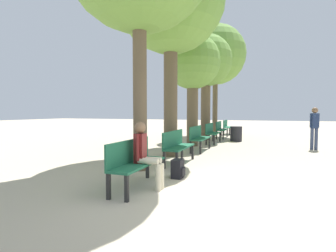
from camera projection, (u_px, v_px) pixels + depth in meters
ground_plane at (235, 199)px, 4.25m from camera, size 80.00×80.00×0.00m
bench_row_0 at (134, 160)px, 4.89m from camera, size 0.42×1.58×0.90m
bench_row_1 at (177, 144)px, 7.20m from camera, size 0.42×1.58×0.90m
bench_row_2 at (198, 136)px, 9.52m from camera, size 0.42×1.58×0.90m
bench_row_3 at (212, 131)px, 11.84m from camera, size 0.42×1.58×0.90m
bench_row_4 at (221, 128)px, 14.15m from camera, size 0.42×1.58×0.90m
bench_row_5 at (227, 126)px, 16.47m from camera, size 0.42×1.58×0.90m
tree_row_1 at (171, 0)px, 8.16m from camera, size 3.42×3.42×6.67m
tree_row_2 at (193, 64)px, 10.72m from camera, size 2.27×2.27×4.61m
tree_row_3 at (206, 62)px, 13.05m from camera, size 2.60×2.60×5.28m
tree_row_4 at (216, 55)px, 15.44m from camera, size 3.53×3.53×6.55m
person_seated at (146, 153)px, 4.83m from camera, size 0.55×0.31×1.24m
backpack at (178, 169)px, 5.62m from camera, size 0.25×0.30×0.40m
pedestrian_near at (314, 125)px, 9.80m from camera, size 0.32×0.24×1.59m
trash_bin at (236, 134)px, 12.60m from camera, size 0.56×0.56×0.72m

